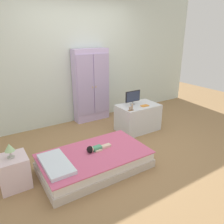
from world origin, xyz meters
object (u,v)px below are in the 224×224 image
rocking_horse_toy (131,107)px  book_orange (145,106)px  wardrobe (91,86)px  nightstand (14,172)px  table_lamp (9,148)px  tv_stand (138,118)px  bed (95,161)px  doll (94,149)px  tv_monitor (133,97)px

rocking_horse_toy → book_orange: size_ratio=0.82×
wardrobe → nightstand: bearing=-141.8°
table_lamp → book_orange: (2.45, 0.38, -0.01)m
table_lamp → tv_stand: table_lamp is taller
nightstand → rocking_horse_toy: rocking_horse_toy is taller
bed → doll: bearing=62.1°
rocking_horse_toy → book_orange: 0.38m
tv_stand → book_orange: 0.30m
bed → book_orange: bearing=22.8°
rocking_horse_toy → nightstand: bearing=-171.2°
doll → nightstand: bearing=171.7°
bed → wardrobe: size_ratio=0.98×
tv_stand → wardrobe: bearing=117.3°
bed → doll: size_ratio=3.89×
doll → book_orange: 1.51m
nightstand → tv_stand: size_ratio=0.52×
bed → tv_monitor: bearing=31.9°
doll → table_lamp: 1.11m
table_lamp → book_orange: bearing=8.9°
bed → tv_stand: size_ratio=1.90×
wardrobe → rocking_horse_toy: bearing=-80.1°
wardrobe → rocking_horse_toy: wardrobe is taller
bed → wardrobe: 2.01m
wardrobe → tv_stand: size_ratio=1.93×
nightstand → book_orange: size_ratio=2.68×
wardrobe → rocking_horse_toy: size_ratio=12.13×
table_lamp → rocking_horse_toy: bearing=8.8°
tv_monitor → nightstand: bearing=-165.8°
rocking_horse_toy → book_orange: (0.37, 0.06, -0.05)m
bed → table_lamp: size_ratio=8.09×
doll → tv_monitor: size_ratio=1.18×
tv_stand → book_orange: (0.06, -0.12, 0.27)m
tv_monitor → rocking_horse_toy: bearing=-131.6°
doll → tv_monitor: tv_monitor is taller
nightstand → rocking_horse_toy: 2.15m
bed → tv_monitor: tv_monitor is taller
doll → nightstand: 1.08m
bed → rocking_horse_toy: size_ratio=11.94×
doll → nightstand: size_ratio=0.94×
nightstand → wardrobe: 2.47m
nightstand → table_lamp: bearing=90.0°
nightstand → table_lamp: table_lamp is taller
nightstand → table_lamp: (0.00, 0.00, 0.34)m
doll → wardrobe: bearing=63.5°
rocking_horse_toy → wardrobe: bearing=99.9°
bed → doll: doll is taller
wardrobe → doll: bearing=-116.5°
doll → bed: bearing=-117.9°
wardrobe → tv_monitor: 1.00m
doll → book_orange: size_ratio=2.53×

